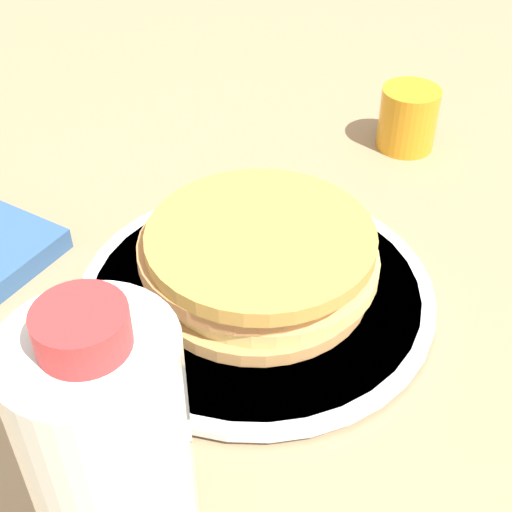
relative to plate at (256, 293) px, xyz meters
The scene contains 5 objects.
ground_plane 0.02m from the plate, 42.41° to the left, with size 4.00×4.00×0.00m, color #9E7F5B.
plate is the anchor object (origin of this frame).
pancake_stack 0.04m from the plate, ahead, with size 0.19×0.19×0.06m.
juice_glass 0.30m from the plate, 109.14° to the left, with size 0.06×0.06×0.07m.
water_bottle_near 0.27m from the plate, 53.21° to the right, with size 0.08×0.08×0.22m.
Camera 1 is at (0.33, -0.28, 0.41)m, focal length 50.00 mm.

